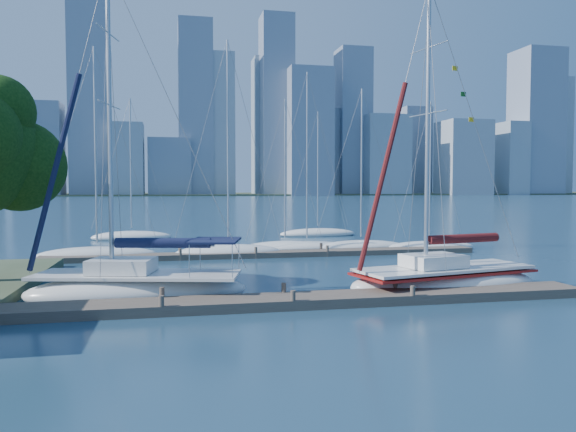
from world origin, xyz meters
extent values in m
plane|color=#18354D|center=(0.00, 0.00, 0.00)|extent=(700.00, 700.00, 0.00)
cube|color=#443B32|center=(0.00, 0.00, 0.20)|extent=(26.00, 2.00, 0.40)
cube|color=#443B32|center=(2.00, 16.00, 0.18)|extent=(30.00, 1.80, 0.36)
cube|color=#38472D|center=(0.00, 320.00, 0.00)|extent=(800.00, 100.00, 1.50)
sphere|color=black|center=(-11.68, 7.00, 5.84)|extent=(4.36, 4.36, 4.36)
ellipsoid|color=silver|center=(-6.05, 2.85, 0.28)|extent=(9.86, 5.16, 1.65)
cube|color=silver|center=(-6.05, 2.85, 1.05)|extent=(9.13, 4.76, 0.13)
cube|color=silver|center=(-6.70, 3.00, 1.43)|extent=(3.03, 2.55, 0.61)
cylinder|color=silver|center=(-7.12, 3.10, 7.66)|extent=(0.20, 0.20, 13.12)
cylinder|color=silver|center=(-4.96, 2.59, 2.31)|extent=(4.36, 1.13, 0.11)
cylinder|color=#0F1635|center=(-4.96, 2.59, 2.42)|extent=(4.09, 1.37, 0.44)
cube|color=#0F1635|center=(-2.76, 2.07, 2.53)|extent=(2.53, 3.00, 0.09)
ellipsoid|color=silver|center=(7.90, 1.97, 0.27)|extent=(9.66, 4.86, 1.62)
cube|color=silver|center=(7.90, 1.97, 1.03)|extent=(8.94, 4.48, 0.13)
cube|color=silver|center=(7.26, 1.83, 1.40)|extent=(2.94, 2.46, 0.59)
cylinder|color=silver|center=(6.84, 1.74, 7.50)|extent=(0.19, 0.19, 12.85)
cylinder|color=silver|center=(8.98, 2.19, 2.27)|extent=(4.30, 1.00, 0.11)
cylinder|color=#450E11|center=(8.98, 2.19, 2.38)|extent=(4.03, 1.25, 0.43)
cube|color=maroon|center=(7.90, 1.97, 0.84)|extent=(9.16, 4.64, 0.11)
ellipsoid|color=silver|center=(-9.44, 17.35, 0.22)|extent=(8.19, 3.58, 1.20)
cylinder|color=silver|center=(-9.44, 17.35, 7.59)|extent=(0.13, 0.13, 13.00)
ellipsoid|color=silver|center=(-0.68, 16.76, 0.23)|extent=(7.58, 2.96, 1.25)
cylinder|color=silver|center=(-0.68, 16.76, 7.99)|extent=(0.14, 0.14, 13.70)
ellipsoid|color=silver|center=(3.84, 19.19, 0.20)|extent=(7.10, 4.42, 1.11)
cylinder|color=silver|center=(3.84, 19.19, 6.18)|extent=(0.12, 0.12, 10.35)
ellipsoid|color=silver|center=(5.44, 18.81, 0.19)|extent=(8.05, 4.76, 1.06)
cylinder|color=silver|center=(5.44, 18.81, 7.15)|extent=(0.12, 0.12, 12.37)
ellipsoid|color=silver|center=(9.53, 18.27, 0.21)|extent=(7.21, 2.42, 1.16)
cylinder|color=silver|center=(9.53, 18.27, 6.61)|extent=(0.13, 0.13, 11.11)
ellipsoid|color=silver|center=(14.79, 17.60, 0.18)|extent=(7.69, 4.58, 1.01)
cylinder|color=silver|center=(14.79, 17.60, 6.09)|extent=(0.11, 0.11, 10.34)
ellipsoid|color=silver|center=(-8.06, 31.00, 0.21)|extent=(7.46, 3.30, 1.17)
cylinder|color=silver|center=(-8.06, 31.00, 6.95)|extent=(0.13, 0.13, 11.76)
ellipsoid|color=silver|center=(9.57, 31.07, 0.21)|extent=(7.91, 4.91, 1.13)
cylinder|color=silver|center=(9.57, 31.07, 6.58)|extent=(0.12, 0.12, 11.10)
cube|color=slate|center=(-69.73, 287.50, 23.98)|extent=(22.86, 17.63, 47.95)
cube|color=#909FAD|center=(-47.55, 309.43, 18.54)|extent=(15.05, 17.61, 37.09)
cube|color=slate|center=(-25.94, 284.92, 18.96)|extent=(16.84, 19.81, 37.93)
cube|color=slate|center=(-4.22, 286.68, 15.32)|extent=(22.36, 16.86, 30.64)
cube|color=#909FAD|center=(21.35, 289.48, 38.75)|extent=(18.85, 14.99, 77.50)
cube|color=slate|center=(51.90, 304.67, 39.67)|extent=(16.02, 17.46, 79.34)
cube|color=slate|center=(70.99, 278.50, 34.60)|extent=(23.72, 18.95, 69.19)
cube|color=#909FAD|center=(91.42, 294.72, 24.70)|extent=(13.98, 17.11, 49.40)
cube|color=slate|center=(115.77, 279.60, 22.57)|extent=(24.82, 18.80, 45.14)
cube|color=slate|center=(147.05, 309.52, 27.17)|extent=(17.33, 17.52, 54.34)
cube|color=#909FAD|center=(164.09, 278.94, 21.53)|extent=(26.05, 23.94, 43.06)
cube|color=slate|center=(194.50, 279.05, 21.42)|extent=(13.56, 21.38, 42.84)
cube|color=slate|center=(213.93, 282.23, 43.54)|extent=(25.11, 23.60, 87.09)
cube|color=#909FAD|center=(241.25, 301.60, 37.54)|extent=(16.28, 17.08, 75.07)
cube|color=slate|center=(-45.00, 290.00, 52.70)|extent=(19.53, 18.00, 105.40)
cube|color=slate|center=(10.00, 290.00, 47.25)|extent=(18.17, 18.00, 94.50)
cube|color=slate|center=(55.00, 290.00, 49.99)|extent=(17.61, 18.00, 99.99)
cube|color=slate|center=(100.00, 290.00, 41.93)|extent=(18.22, 18.00, 83.85)
camera|label=1|loc=(-4.68, -22.00, 4.84)|focal=35.00mm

